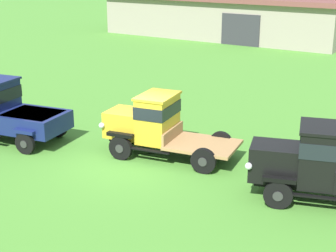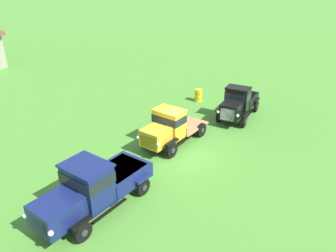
# 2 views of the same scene
# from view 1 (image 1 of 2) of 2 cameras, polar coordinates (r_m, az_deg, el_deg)

# --- Properties ---
(ground_plane) EXTENTS (240.00, 240.00, 0.00)m
(ground_plane) POSITION_cam_1_polar(r_m,az_deg,el_deg) (17.34, -3.94, -3.93)
(ground_plane) COLOR #47842D
(farm_shed) EXTENTS (21.06, 7.85, 3.54)m
(farm_shed) POSITION_cam_1_polar(r_m,az_deg,el_deg) (45.13, 6.48, 12.06)
(farm_shed) COLOR gray
(farm_shed) RESTS_ON ground
(vintage_truck_second_in_line) EXTENTS (4.89, 2.61, 2.15)m
(vintage_truck_second_in_line) POSITION_cam_1_polar(r_m,az_deg,el_deg) (17.54, -1.48, 0.24)
(vintage_truck_second_in_line) COLOR black
(vintage_truck_second_in_line) RESTS_ON ground
(vintage_truck_midrow_center) EXTENTS (4.76, 2.89, 2.19)m
(vintage_truck_midrow_center) POSITION_cam_1_polar(r_m,az_deg,el_deg) (14.85, 17.17, -4.19)
(vintage_truck_midrow_center) COLOR black
(vintage_truck_midrow_center) RESTS_ON ground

